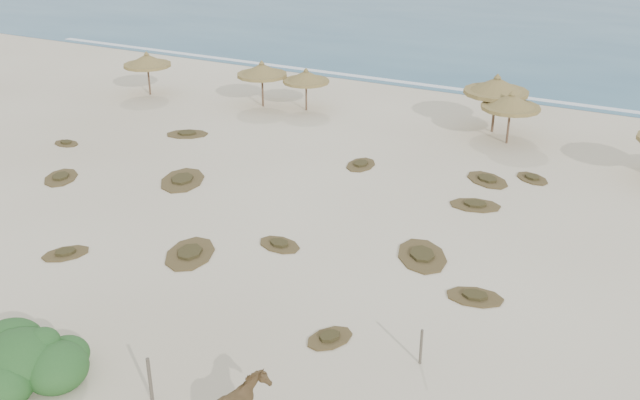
# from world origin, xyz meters

# --- Properties ---
(ground) EXTENTS (160.00, 160.00, 0.00)m
(ground) POSITION_xyz_m (0.00, 0.00, 0.00)
(ground) COLOR beige
(ground) RESTS_ON ground
(foam_line) EXTENTS (70.00, 0.60, 0.01)m
(foam_line) POSITION_xyz_m (0.00, 26.00, 0.00)
(foam_line) COLOR silver
(foam_line) RESTS_ON ground
(palapa_0) EXTENTS (3.47, 3.47, 2.70)m
(palapa_0) POSITION_xyz_m (-17.76, 16.03, 2.09)
(palapa_0) COLOR brown
(palapa_0) RESTS_ON ground
(palapa_1) EXTENTS (3.24, 3.24, 2.73)m
(palapa_1) POSITION_xyz_m (-10.25, 17.16, 2.12)
(palapa_1) COLOR brown
(palapa_1) RESTS_ON ground
(palapa_2) EXTENTS (3.06, 3.06, 2.48)m
(palapa_2) POSITION_xyz_m (-7.63, 17.66, 1.93)
(palapa_2) COLOR brown
(palapa_2) RESTS_ON ground
(palapa_3) EXTENTS (3.79, 3.79, 3.13)m
(palapa_3) POSITION_xyz_m (2.91, 18.86, 2.43)
(palapa_3) COLOR brown
(palapa_3) RESTS_ON ground
(palapa_4) EXTENTS (3.10, 3.10, 2.73)m
(palapa_4) POSITION_xyz_m (4.05, 17.42, 2.12)
(palapa_4) COLOR brown
(palapa_4) RESTS_ON ground
(fence_post_near) EXTENTS (0.11, 0.11, 1.28)m
(fence_post_near) POSITION_xyz_m (0.97, -6.20, 0.64)
(fence_post_near) COLOR brown
(fence_post_near) RESTS_ON ground
(fence_post_far) EXTENTS (0.08, 0.08, 1.10)m
(fence_post_far) POSITION_xyz_m (6.51, -1.59, 0.55)
(fence_post_far) COLOR brown
(fence_post_far) RESTS_ON ground
(bush) EXTENTS (3.54, 3.12, 1.59)m
(bush) POSITION_xyz_m (-2.60, -7.07, 0.52)
(bush) COLOR #2F622A
(bush) RESTS_ON ground
(scrub_0) EXTENTS (2.32, 2.56, 0.16)m
(scrub_0) POSITION_xyz_m (-12.35, 3.52, 0.05)
(scrub_0) COLOR brown
(scrub_0) RESTS_ON ground
(scrub_1) EXTENTS (2.91, 3.40, 0.16)m
(scrub_1) POSITION_xyz_m (-7.37, 5.81, 0.05)
(scrub_1) COLOR brown
(scrub_1) RESTS_ON ground
(scrub_2) EXTENTS (1.91, 1.45, 0.16)m
(scrub_2) POSITION_xyz_m (-0.45, 2.56, 0.05)
(scrub_2) COLOR brown
(scrub_2) RESTS_ON ground
(scrub_3) EXTENTS (2.37, 1.85, 0.16)m
(scrub_3) POSITION_xyz_m (4.85, 9.25, 0.05)
(scrub_3) COLOR brown
(scrub_3) RESTS_ON ground
(scrub_4) EXTENTS (2.04, 1.52, 0.16)m
(scrub_4) POSITION_xyz_m (6.87, 2.40, 0.05)
(scrub_4) COLOR brown
(scrub_4) RESTS_ON ground
(scrub_6) EXTENTS (2.60, 2.28, 0.16)m
(scrub_6) POSITION_xyz_m (-11.03, 10.94, 0.05)
(scrub_6) COLOR brown
(scrub_6) RESTS_ON ground
(scrub_7) EXTENTS (2.64, 2.47, 0.16)m
(scrub_7) POSITION_xyz_m (4.55, 12.12, 0.05)
(scrub_7) COLOR brown
(scrub_7) RESTS_ON ground
(scrub_8) EXTENTS (1.47, 1.01, 0.16)m
(scrub_8) POSITION_xyz_m (-15.53, 6.95, 0.05)
(scrub_8) COLOR brown
(scrub_8) RESTS_ON ground
(scrub_9) EXTENTS (2.47, 3.01, 0.16)m
(scrub_9) POSITION_xyz_m (-2.92, 0.50, 0.05)
(scrub_9) COLOR brown
(scrub_9) RESTS_ON ground
(scrub_10) EXTENTS (1.99, 1.89, 0.16)m
(scrub_10) POSITION_xyz_m (6.27, 13.22, 0.05)
(scrub_10) COLOR brown
(scrub_10) RESTS_ON ground
(scrub_11) EXTENTS (1.82, 1.99, 0.16)m
(scrub_11) POSITION_xyz_m (-6.83, -1.55, 0.05)
(scrub_11) COLOR brown
(scrub_11) RESTS_ON ground
(scrub_12) EXTENTS (1.52, 1.79, 0.16)m
(scrub_12) POSITION_xyz_m (3.80, -1.74, 0.05)
(scrub_12) COLOR brown
(scrub_12) RESTS_ON ground
(scrub_13) EXTENTS (1.33, 1.96, 0.16)m
(scrub_13) POSITION_xyz_m (-1.17, 11.18, 0.05)
(scrub_13) COLOR brown
(scrub_13) RESTS_ON ground
(scrub_15) EXTENTS (2.81, 3.13, 0.16)m
(scrub_15) POSITION_xyz_m (4.43, 4.19, 0.05)
(scrub_15) COLOR brown
(scrub_15) RESTS_ON ground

